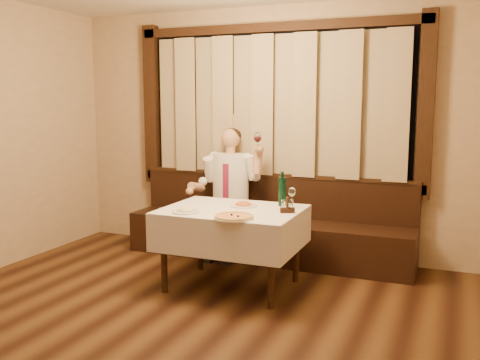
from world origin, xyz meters
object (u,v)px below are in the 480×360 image
at_px(banquette, 268,231).
at_px(seated_man, 228,183).
at_px(dining_table, 232,220).
at_px(pizza, 234,217).
at_px(pasta_red, 243,203).
at_px(pasta_cream, 186,209).
at_px(cruet_caddy, 287,207).
at_px(green_bottle, 282,191).

xyz_separation_m(banquette, seated_man, (-0.44, -0.09, 0.53)).
bearing_deg(banquette, seated_man, -168.44).
height_order(dining_table, pizza, pizza).
distance_m(pasta_red, seated_man, 0.94).
bearing_deg(pasta_cream, cruet_caddy, 22.21).
distance_m(pizza, pasta_red, 0.53).
xyz_separation_m(dining_table, pizza, (0.18, -0.38, 0.12)).
bearing_deg(pasta_red, pizza, -76.71).
bearing_deg(seated_man, cruet_caddy, -42.87).
height_order(pasta_red, seated_man, seated_man).
xyz_separation_m(pizza, pasta_red, (-0.12, 0.52, 0.02)).
height_order(pasta_red, green_bottle, green_bottle).
height_order(green_bottle, cruet_caddy, green_bottle).
distance_m(dining_table, pasta_cream, 0.47).
relative_size(banquette, dining_table, 2.52).
distance_m(banquette, pasta_red, 1.01).
distance_m(green_bottle, seated_man, 1.03).
bearing_deg(dining_table, seated_man, 115.31).
bearing_deg(pasta_cream, dining_table, 44.77).
xyz_separation_m(pizza, pasta_cream, (-0.50, 0.07, 0.02)).
height_order(dining_table, cruet_caddy, cruet_caddy).
relative_size(pizza, cruet_caddy, 2.43).
distance_m(dining_table, green_bottle, 0.56).
height_order(dining_table, seated_man, seated_man).
bearing_deg(green_bottle, seated_man, 143.49).
relative_size(banquette, seated_man, 2.21).
xyz_separation_m(banquette, pizza, (0.18, -1.40, 0.46)).
distance_m(banquette, dining_table, 1.08).
bearing_deg(banquette, green_bottle, -61.16).
bearing_deg(seated_man, pasta_red, -57.75).
distance_m(banquette, seated_man, 0.69).
height_order(green_bottle, seated_man, seated_man).
xyz_separation_m(pasta_cream, green_bottle, (0.70, 0.63, 0.11)).
relative_size(dining_table, green_bottle, 3.74).
height_order(banquette, seated_man, seated_man).
bearing_deg(pasta_cream, pasta_red, 50.09).
xyz_separation_m(green_bottle, seated_man, (-0.83, 0.61, -0.06)).
distance_m(banquette, cruet_caddy, 1.23).
relative_size(pasta_red, green_bottle, 0.76).
height_order(banquette, dining_table, banquette).
bearing_deg(dining_table, pizza, -64.28).
bearing_deg(dining_table, green_bottle, 39.52).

